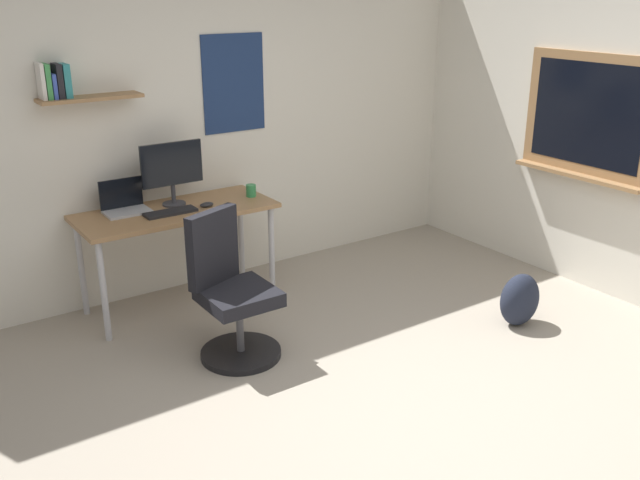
% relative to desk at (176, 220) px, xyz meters
% --- Properties ---
extents(ground_plane, '(5.20, 5.20, 0.00)m').
position_rel_desk_xyz_m(ground_plane, '(0.39, -2.07, -0.67)').
color(ground_plane, '#9E9384').
rests_on(ground_plane, ground).
extents(wall_back, '(5.00, 0.30, 2.60)m').
position_rel_desk_xyz_m(wall_back, '(0.39, 0.38, 0.63)').
color(wall_back, silver).
rests_on(wall_back, ground).
extents(desk, '(1.41, 0.61, 0.75)m').
position_rel_desk_xyz_m(desk, '(0.00, 0.00, 0.00)').
color(desk, '#997047').
rests_on(desk, ground).
extents(office_chair, '(0.53, 0.55, 0.95)m').
position_rel_desk_xyz_m(office_chair, '(-0.03, -0.88, -0.26)').
color(office_chair, black).
rests_on(office_chair, ground).
extents(laptop, '(0.31, 0.21, 0.23)m').
position_rel_desk_xyz_m(laptop, '(-0.32, 0.15, 0.13)').
color(laptop, '#ADAFB5').
rests_on(laptop, desk).
extents(monitor_primary, '(0.46, 0.17, 0.46)m').
position_rel_desk_xyz_m(monitor_primary, '(0.04, 0.10, 0.35)').
color(monitor_primary, '#38383D').
rests_on(monitor_primary, desk).
extents(keyboard, '(0.37, 0.13, 0.02)m').
position_rel_desk_xyz_m(keyboard, '(-0.07, -0.08, 0.09)').
color(keyboard, black).
rests_on(keyboard, desk).
extents(computer_mouse, '(0.10, 0.06, 0.03)m').
position_rel_desk_xyz_m(computer_mouse, '(0.21, -0.08, 0.10)').
color(computer_mouse, '#262628').
rests_on(computer_mouse, desk).
extents(coffee_mug, '(0.08, 0.08, 0.09)m').
position_rel_desk_xyz_m(coffee_mug, '(0.60, -0.03, 0.13)').
color(coffee_mug, '#338C4C').
rests_on(coffee_mug, desk).
extents(backpack, '(0.32, 0.22, 0.38)m').
position_rel_desk_xyz_m(backpack, '(1.82, -1.65, -0.48)').
color(backpack, '#1E2333').
rests_on(backpack, ground).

